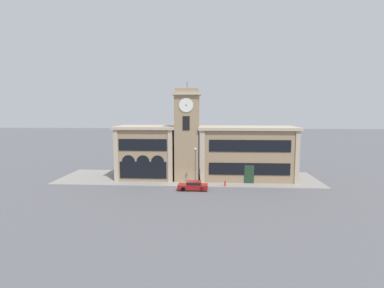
% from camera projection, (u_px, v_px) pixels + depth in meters
% --- Properties ---
extents(ground_plane, '(300.00, 300.00, 0.00)m').
position_uv_depth(ground_plane, '(185.00, 187.00, 45.38)').
color(ground_plane, '#56565B').
extents(sidewalk_kerb, '(43.38, 11.71, 0.15)m').
position_uv_depth(sidewalk_kerb, '(188.00, 178.00, 51.18)').
color(sidewalk_kerb, gray).
rests_on(sidewalk_kerb, ground_plane).
extents(clock_tower, '(4.56, 4.56, 16.27)m').
position_uv_depth(clock_tower, '(187.00, 135.00, 49.05)').
color(clock_tower, '#937A5B').
rests_on(clock_tower, ground_plane).
extents(town_hall_left_wing, '(10.20, 7.79, 8.98)m').
position_uv_depth(town_hall_left_wing, '(147.00, 152.00, 51.40)').
color(town_hall_left_wing, '#937A5B').
rests_on(town_hall_left_wing, ground_plane).
extents(town_hall_right_wing, '(16.16, 7.79, 8.92)m').
position_uv_depth(town_hall_right_wing, '(247.00, 153.00, 50.35)').
color(town_hall_right_wing, '#937A5B').
rests_on(town_hall_right_wing, ground_plane).
extents(parked_car_near, '(4.34, 1.78, 1.34)m').
position_uv_depth(parked_car_near, '(193.00, 185.00, 43.65)').
color(parked_car_near, maroon).
rests_on(parked_car_near, ground_plane).
extents(street_lamp, '(0.36, 0.36, 5.87)m').
position_uv_depth(street_lamp, '(195.00, 161.00, 45.20)').
color(street_lamp, '#4C4C51').
rests_on(street_lamp, sidewalk_kerb).
extents(fire_hydrant, '(0.22, 0.22, 0.87)m').
position_uv_depth(fire_hydrant, '(225.00, 184.00, 45.39)').
color(fire_hydrant, red).
rests_on(fire_hydrant, sidewalk_kerb).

